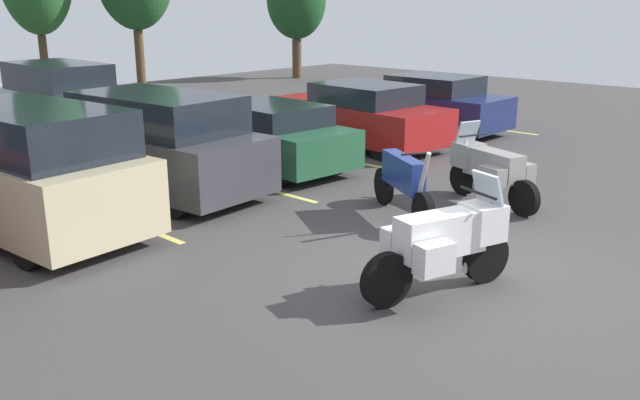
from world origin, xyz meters
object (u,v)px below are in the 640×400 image
Objects in this scene: motorcycle_second at (490,168)px; car_far_white at (57,100)px; motorcycle_touring at (445,240)px; car_charcoal at (153,144)px; motorcycle_third at (403,182)px; car_champagne at (20,169)px; car_navy at (427,104)px; car_red at (358,115)px; car_green at (264,136)px.

motorcycle_second is 11.61m from car_far_white.
motorcycle_touring is 0.44× the size of car_charcoal.
car_champagne is at bearing 138.78° from motorcycle_third.
car_navy is at bearing 1.37° from car_champagne.
motorcycle_third is 0.44× the size of car_far_white.
motorcycle_second is 0.41× the size of car_champagne.
motorcycle_third is 5.94m from car_champagne.
motorcycle_third is at bearing -148.45° from car_navy.
motorcycle_third is 0.42× the size of car_red.
car_red is at bearing 64.55° from motorcycle_second.
car_champagne is at bearing 111.51° from motorcycle_touring.
car_green reaches higher than motorcycle_second.
car_champagne reaches higher than car_red.
car_charcoal is at bearing 8.33° from car_champagne.
car_red reaches higher than motorcycle_third.
car_navy reaches higher than car_green.
motorcycle_touring is 0.48× the size of car_green.
car_far_white is at bearing 82.70° from motorcycle_touring.
car_red is 1.03× the size of car_far_white.
motorcycle_touring is 1.02× the size of motorcycle_second.
car_red is at bearing 2.54° from car_champagne.
car_green is 3.16m from car_red.
car_navy is at bearing -0.77° from car_charcoal.
motorcycle_touring is 1.03× the size of motorcycle_third.
motorcycle_third is at bearing -87.75° from car_far_white.
car_navy is (6.80, 4.18, 0.14)m from motorcycle_third.
motorcycle_touring is at bearing -97.30° from car_far_white.
car_champagne is 1.08× the size of car_far_white.
motorcycle_third is 4.68m from car_charcoal.
car_navy is (11.27, 0.27, -0.23)m from car_champagne.
motorcycle_touring reaches higher than car_green.
car_champagne is (-4.46, 3.91, 0.37)m from motorcycle_third.
car_navy is (5.13, 4.80, 0.10)m from motorcycle_second.
motorcycle_touring is at bearing -133.48° from car_red.
car_far_white reaches higher than car_green.
car_navy is (5.96, -0.06, 0.05)m from car_green.
car_green is 5.96m from car_navy.
motorcycle_third is at bearing 45.75° from motorcycle_touring.
car_far_white is (1.41, 6.50, 0.03)m from car_charcoal.
car_navy is at bearing -42.47° from car_far_white.
motorcycle_third is 7.99m from car_navy.
car_champagne is 1.05× the size of car_red.
car_far_white is (-7.23, 6.62, 0.21)m from car_navy.
car_far_white is (-0.42, 10.79, 0.35)m from motorcycle_third.
motorcycle_second is 6.04m from car_charcoal.
motorcycle_third is 0.42× the size of car_charcoal.
car_champagne is 8.48m from car_red.
motorcycle_second is 5.43m from car_red.
motorcycle_second is 1.01× the size of motorcycle_third.
car_green is at bearing 99.69° from motorcycle_second.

